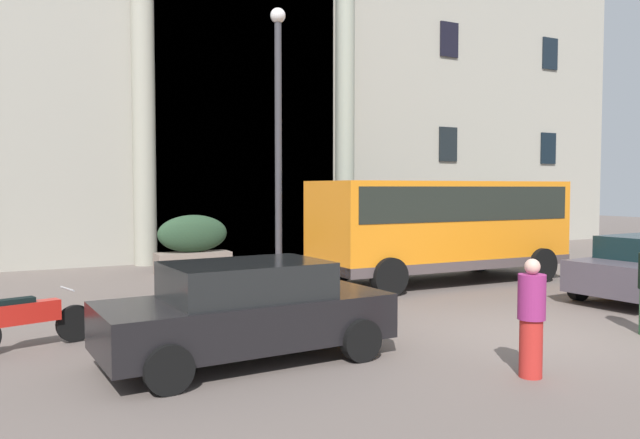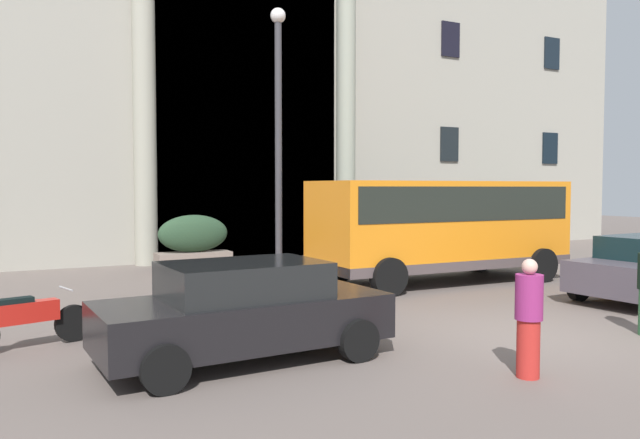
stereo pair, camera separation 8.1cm
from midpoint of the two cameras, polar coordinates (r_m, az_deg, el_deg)
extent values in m
cube|color=#655953|center=(11.28, 18.66, -10.37)|extent=(80.00, 64.00, 0.12)
cube|color=#9D998B|center=(27.29, -10.13, 18.37)|extent=(36.42, 9.00, 19.55)
cube|color=black|center=(22.28, -6.65, 10.29)|extent=(6.69, 0.12, 10.71)
cylinder|color=#9F9C8B|center=(20.94, -16.01, 10.66)|extent=(0.72, 0.72, 10.71)
cylinder|color=#989D8B|center=(23.58, 2.20, 9.90)|extent=(0.72, 0.72, 10.71)
cube|color=black|center=(26.52, 11.60, 6.78)|extent=(0.91, 0.08, 1.42)
cube|color=black|center=(30.53, 20.15, 6.15)|extent=(0.91, 0.08, 1.42)
cube|color=black|center=(27.16, 11.69, 15.88)|extent=(0.91, 0.08, 1.42)
cube|color=black|center=(31.08, 20.30, 14.09)|extent=(0.91, 0.08, 1.42)
cube|color=orange|center=(16.72, 10.86, -0.35)|extent=(6.89, 2.52, 2.22)
cube|color=black|center=(16.70, 10.88, 1.52)|extent=(6.48, 2.55, 0.85)
cube|color=black|center=(18.95, 18.94, 1.02)|extent=(0.09, 2.05, 1.07)
cube|color=#4D4141|center=(16.80, 10.83, -3.72)|extent=(6.89, 2.56, 0.24)
cylinder|color=black|center=(19.27, 14.27, -3.26)|extent=(0.90, 0.29, 0.90)
cylinder|color=black|center=(17.52, 19.53, -3.96)|extent=(0.90, 0.29, 0.90)
cylinder|color=black|center=(16.53, 1.59, -4.20)|extent=(0.90, 0.29, 0.90)
cylinder|color=black|center=(14.45, 6.22, -5.25)|extent=(0.90, 0.29, 0.90)
cylinder|color=#969B13|center=(21.67, 18.13, -0.75)|extent=(0.08, 0.08, 2.32)
cube|color=yellow|center=(21.61, 18.22, 1.66)|extent=(0.44, 0.03, 0.60)
cube|color=#63615C|center=(21.13, 2.17, -3.07)|extent=(1.96, 0.85, 0.57)
ellipsoid|color=#235420|center=(21.06, 2.17, -0.88)|extent=(1.88, 0.76, 1.05)
cube|color=gray|center=(18.60, -11.70, -3.90)|extent=(2.15, 0.79, 0.61)
ellipsoid|color=#28422B|center=(18.52, -11.73, -1.28)|extent=(2.07, 0.71, 1.09)
cube|color=gray|center=(26.45, 19.29, -2.00)|extent=(2.14, 0.93, 0.60)
ellipsoid|color=#2A7033|center=(26.39, 19.33, -0.16)|extent=(2.05, 0.83, 1.10)
cube|color=slate|center=(22.59, 10.02, -2.78)|extent=(1.44, 0.96, 0.53)
ellipsoid|color=#28431B|center=(22.53, 10.03, -0.78)|extent=(1.38, 0.86, 1.05)
cylinder|color=black|center=(14.99, 22.55, -5.71)|extent=(0.63, 0.24, 0.62)
cube|color=black|center=(9.14, -7.02, -9.14)|extent=(4.23, 1.93, 0.66)
cube|color=black|center=(9.03, -7.05, -5.51)|extent=(2.31, 1.63, 0.51)
cylinder|color=black|center=(10.56, -1.79, -9.06)|extent=(0.63, 0.23, 0.62)
cylinder|color=black|center=(9.13, 3.51, -10.99)|extent=(0.63, 0.23, 0.62)
cylinder|color=black|center=(9.57, -17.02, -10.47)|extent=(0.63, 0.23, 0.62)
cylinder|color=black|center=(7.96, -14.05, -13.19)|extent=(0.63, 0.23, 0.62)
cylinder|color=black|center=(10.99, -21.76, -8.85)|extent=(0.61, 0.25, 0.60)
cube|color=red|center=(10.71, -25.36, -7.71)|extent=(0.94, 0.47, 0.32)
cube|color=black|center=(10.63, -26.31, -6.83)|extent=(0.55, 0.33, 0.12)
cylinder|color=#A5A5A8|center=(10.85, -22.38, -5.91)|extent=(0.17, 0.54, 0.03)
cylinder|color=black|center=(18.14, 26.13, -4.34)|extent=(0.60, 0.11, 0.60)
cylinder|color=black|center=(17.00, 23.33, -4.75)|extent=(0.60, 0.13, 0.60)
cube|color=#42434D|center=(17.53, 24.80, -3.63)|extent=(0.92, 0.25, 0.32)
cube|color=black|center=(17.37, 24.45, -3.08)|extent=(0.52, 0.21, 0.12)
cylinder|color=#A5A5A8|center=(17.99, 25.96, -2.53)|extent=(0.04, 0.55, 0.03)
cylinder|color=black|center=(12.49, 0.23, -7.23)|extent=(0.60, 0.27, 0.60)
cylinder|color=black|center=(11.51, -5.15, -8.12)|extent=(0.61, 0.29, 0.60)
cube|color=black|center=(11.94, -2.35, -6.35)|extent=(0.99, 0.51, 0.32)
cube|color=black|center=(11.79, -3.00, -5.58)|extent=(0.56, 0.34, 0.12)
cylinder|color=#A5A5A8|center=(12.32, -0.17, -4.64)|extent=(0.19, 0.54, 0.03)
cylinder|color=red|center=(8.81, 18.54, -11.15)|extent=(0.30, 0.30, 0.77)
cylinder|color=#922667|center=(8.67, 18.62, -6.75)|extent=(0.36, 0.36, 0.60)
sphere|color=#E2AC99|center=(8.61, 18.66, -4.11)|extent=(0.21, 0.21, 0.21)
cylinder|color=#39383D|center=(16.62, -3.98, 6.10)|extent=(0.18, 0.18, 6.84)
sphere|color=white|center=(17.20, -4.03, 18.18)|extent=(0.40, 0.40, 0.40)
camera|label=1|loc=(0.04, -90.14, -0.01)|focal=34.85mm
camera|label=2|loc=(0.04, 89.86, 0.01)|focal=34.85mm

